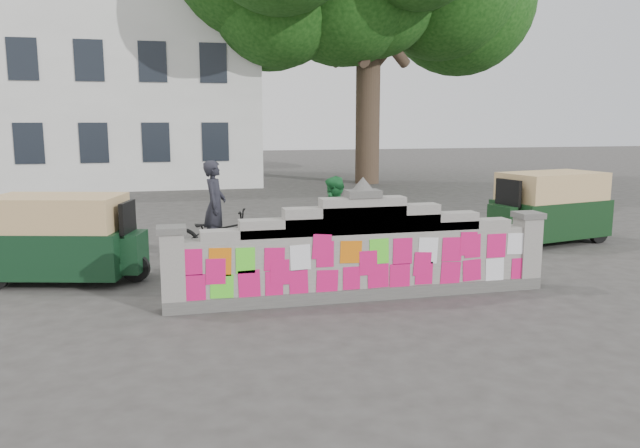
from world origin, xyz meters
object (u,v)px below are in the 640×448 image
at_px(pedestrian, 334,221).
at_px(rickshaw_left, 63,237).
at_px(rickshaw_right, 549,206).
at_px(cyclist_rider, 215,218).
at_px(cyclist_bike, 216,236).

bearing_deg(pedestrian, rickshaw_left, -88.23).
relative_size(rickshaw_left, rickshaw_right, 0.94).
bearing_deg(pedestrian, cyclist_rider, -110.15).
xyz_separation_m(cyclist_rider, rickshaw_right, (7.87, 0.15, -0.05)).
height_order(rickshaw_left, rickshaw_right, rickshaw_right).
distance_m(pedestrian, rickshaw_left, 5.10).
distance_m(cyclist_bike, rickshaw_left, 2.98).
relative_size(cyclist_bike, cyclist_rider, 1.12).
distance_m(pedestrian, rickshaw_right, 5.67).
bearing_deg(rickshaw_right, cyclist_bike, -11.08).
height_order(pedestrian, rickshaw_left, pedestrian).
bearing_deg(cyclist_bike, pedestrian, -94.43).
distance_m(rickshaw_left, rickshaw_right, 10.74).
xyz_separation_m(pedestrian, rickshaw_right, (5.58, 1.02, -0.03)).
height_order(cyclist_bike, rickshaw_right, rickshaw_right).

